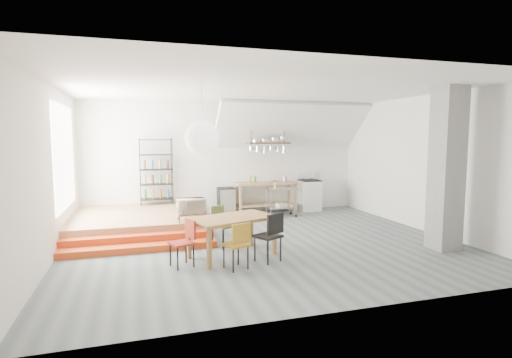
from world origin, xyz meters
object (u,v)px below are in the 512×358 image
object	(u,v)px
stove	(309,195)
mini_fridge	(226,201)
rolling_cart	(281,198)
dining_table	(232,221)

from	to	relation	value
stove	mini_fridge	bearing A→B (deg)	179.02
stove	rolling_cart	xyz separation A→B (m)	(-1.16, -0.66, 0.04)
stove	rolling_cart	bearing A→B (deg)	-150.38
dining_table	mini_fridge	xyz separation A→B (m)	(0.78, 3.96, -0.27)
dining_table	mini_fridge	distance (m)	4.05
dining_table	rolling_cart	xyz separation A→B (m)	(2.19, 3.26, -0.14)
stove	mini_fridge	distance (m)	2.57
stove	dining_table	xyz separation A→B (m)	(-3.35, -3.92, 0.18)
stove	dining_table	bearing A→B (deg)	-130.51
dining_table	rolling_cart	world-z (taller)	rolling_cart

